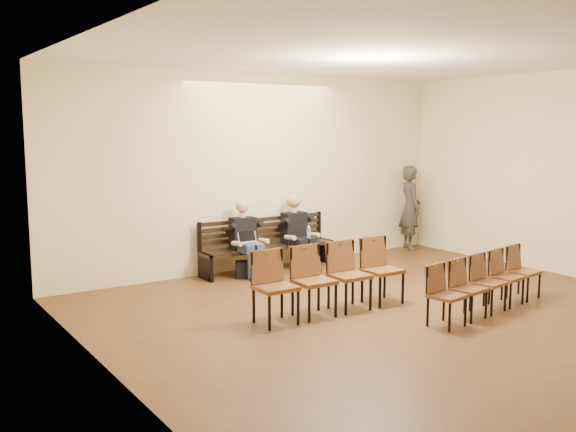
{
  "coord_description": "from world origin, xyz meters",
  "views": [
    {
      "loc": [
        -6.04,
        -4.85,
        2.53
      ],
      "look_at": [
        -0.05,
        4.05,
        1.05
      ],
      "focal_mm": 40.0,
      "sensor_mm": 36.0,
      "label": 1
    }
  ],
  "objects_px": {
    "seated_woman": "(297,235)",
    "water_bottle": "(309,239)",
    "laptop": "(251,244)",
    "chair_row_back": "(488,283)",
    "passerby": "(410,201)",
    "chair_row_front": "(332,279)",
    "bag": "(247,269)",
    "seated_man": "(246,240)",
    "bench": "(269,258)"
  },
  "relations": [
    {
      "from": "laptop",
      "to": "passerby",
      "type": "distance_m",
      "value": 4.14
    },
    {
      "from": "seated_woman",
      "to": "chair_row_front",
      "type": "bearing_deg",
      "value": -115.09
    },
    {
      "from": "passerby",
      "to": "chair_row_front",
      "type": "distance_m",
      "value": 5.13
    },
    {
      "from": "water_bottle",
      "to": "chair_row_back",
      "type": "bearing_deg",
      "value": -81.09
    },
    {
      "from": "seated_man",
      "to": "chair_row_front",
      "type": "xyz_separation_m",
      "value": [
        -0.14,
        -2.6,
        -0.15
      ]
    },
    {
      "from": "bench",
      "to": "passerby",
      "type": "distance_m",
      "value": 3.65
    },
    {
      "from": "bag",
      "to": "seated_woman",
      "type": "bearing_deg",
      "value": 6.37
    },
    {
      "from": "laptop",
      "to": "chair_row_back",
      "type": "distance_m",
      "value": 3.95
    },
    {
      "from": "seated_woman",
      "to": "bag",
      "type": "bearing_deg",
      "value": -173.63
    },
    {
      "from": "seated_woman",
      "to": "bag",
      "type": "relative_size",
      "value": 3.25
    },
    {
      "from": "bench",
      "to": "passerby",
      "type": "height_order",
      "value": "passerby"
    },
    {
      "from": "water_bottle",
      "to": "passerby",
      "type": "distance_m",
      "value": 3.02
    },
    {
      "from": "water_bottle",
      "to": "seated_man",
      "type": "bearing_deg",
      "value": 167.7
    },
    {
      "from": "seated_woman",
      "to": "bag",
      "type": "xyz_separation_m",
      "value": [
        -1.12,
        -0.12,
        -0.48
      ]
    },
    {
      "from": "seated_woman",
      "to": "laptop",
      "type": "relative_size",
      "value": 3.56
    },
    {
      "from": "seated_man",
      "to": "chair_row_back",
      "type": "height_order",
      "value": "seated_man"
    },
    {
      "from": "water_bottle",
      "to": "laptop",
      "type": "bearing_deg",
      "value": 176.61
    },
    {
      "from": "seated_man",
      "to": "laptop",
      "type": "xyz_separation_m",
      "value": [
        0.0,
        -0.18,
        -0.05
      ]
    },
    {
      "from": "seated_man",
      "to": "bag",
      "type": "relative_size",
      "value": 3.31
    },
    {
      "from": "laptop",
      "to": "water_bottle",
      "type": "distance_m",
      "value": 1.15
    },
    {
      "from": "seated_man",
      "to": "passerby",
      "type": "height_order",
      "value": "passerby"
    },
    {
      "from": "seated_woman",
      "to": "laptop",
      "type": "distance_m",
      "value": 1.09
    },
    {
      "from": "bag",
      "to": "passerby",
      "type": "bearing_deg",
      "value": 4.75
    },
    {
      "from": "passerby",
      "to": "chair_row_back",
      "type": "xyz_separation_m",
      "value": [
        -2.4,
        -3.97,
        -0.61
      ]
    },
    {
      "from": "chair_row_back",
      "to": "seated_man",
      "type": "bearing_deg",
      "value": 105.44
    },
    {
      "from": "seated_man",
      "to": "laptop",
      "type": "height_order",
      "value": "seated_man"
    },
    {
      "from": "seated_man",
      "to": "bag",
      "type": "bearing_deg",
      "value": -109.82
    },
    {
      "from": "laptop",
      "to": "chair_row_back",
      "type": "xyz_separation_m",
      "value": [
        1.7,
        -3.56,
        -0.18
      ]
    },
    {
      "from": "bench",
      "to": "bag",
      "type": "xyz_separation_m",
      "value": [
        -0.59,
        -0.24,
        -0.08
      ]
    },
    {
      "from": "water_bottle",
      "to": "chair_row_back",
      "type": "xyz_separation_m",
      "value": [
        0.55,
        -3.49,
        -0.17
      ]
    },
    {
      "from": "seated_woman",
      "to": "water_bottle",
      "type": "bearing_deg",
      "value": -73.05
    },
    {
      "from": "laptop",
      "to": "passerby",
      "type": "bearing_deg",
      "value": 13.42
    },
    {
      "from": "bag",
      "to": "chair_row_back",
      "type": "height_order",
      "value": "chair_row_back"
    },
    {
      "from": "bench",
      "to": "water_bottle",
      "type": "distance_m",
      "value": 0.79
    },
    {
      "from": "seated_man",
      "to": "water_bottle",
      "type": "height_order",
      "value": "seated_man"
    },
    {
      "from": "seated_woman",
      "to": "laptop",
      "type": "bearing_deg",
      "value": -170.3
    },
    {
      "from": "laptop",
      "to": "bench",
      "type": "bearing_deg",
      "value": 37.01
    },
    {
      "from": "seated_man",
      "to": "passerby",
      "type": "distance_m",
      "value": 4.13
    },
    {
      "from": "passerby",
      "to": "bench",
      "type": "bearing_deg",
      "value": 113.73
    },
    {
      "from": "bag",
      "to": "chair_row_front",
      "type": "distance_m",
      "value": 2.5
    },
    {
      "from": "bench",
      "to": "bag",
      "type": "distance_m",
      "value": 0.65
    },
    {
      "from": "water_bottle",
      "to": "bag",
      "type": "height_order",
      "value": "water_bottle"
    },
    {
      "from": "laptop",
      "to": "chair_row_front",
      "type": "bearing_deg",
      "value": -85.66
    },
    {
      "from": "seated_woman",
      "to": "water_bottle",
      "type": "xyz_separation_m",
      "value": [
        0.08,
        -0.25,
        -0.06
      ]
    },
    {
      "from": "passerby",
      "to": "chair_row_front",
      "type": "bearing_deg",
      "value": 145.72
    },
    {
      "from": "laptop",
      "to": "bag",
      "type": "bearing_deg",
      "value": 137.77
    },
    {
      "from": "seated_man",
      "to": "water_bottle",
      "type": "distance_m",
      "value": 1.18
    },
    {
      "from": "laptop",
      "to": "water_bottle",
      "type": "bearing_deg",
      "value": 4.42
    },
    {
      "from": "water_bottle",
      "to": "bag",
      "type": "xyz_separation_m",
      "value": [
        -1.2,
        0.13,
        -0.42
      ]
    },
    {
      "from": "bag",
      "to": "passerby",
      "type": "xyz_separation_m",
      "value": [
        4.15,
        0.34,
        0.87
      ]
    }
  ]
}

